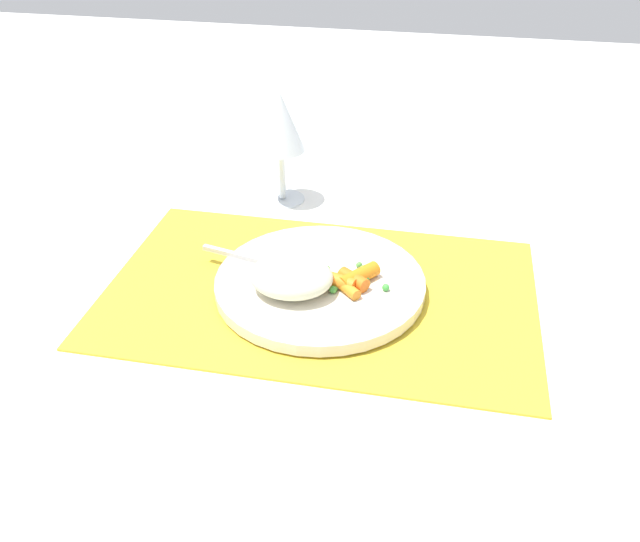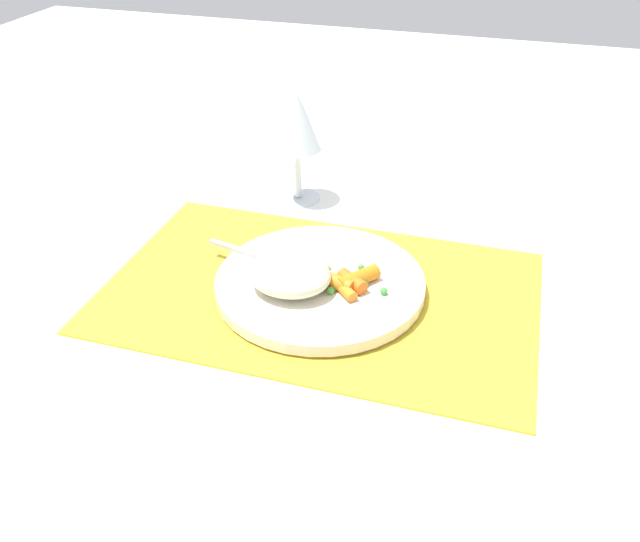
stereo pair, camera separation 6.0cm
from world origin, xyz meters
name	(u,v)px [view 1 (the left image)]	position (x,y,z in m)	size (l,w,h in m)	color
ground_plane	(320,293)	(0.00, 0.00, 0.00)	(2.40, 2.40, 0.00)	white
placemat	(320,290)	(0.00, 0.00, 0.00)	(0.49, 0.31, 0.01)	gold
plate	(320,283)	(0.00, 0.00, 0.01)	(0.24, 0.24, 0.01)	silver
rice_mound	(291,276)	(-0.03, -0.03, 0.04)	(0.09, 0.08, 0.04)	beige
carrot_portion	(350,280)	(0.04, -0.01, 0.03)	(0.07, 0.06, 0.02)	orange
pea_scatter	(339,279)	(0.02, 0.00, 0.02)	(0.09, 0.06, 0.01)	#55A745
fork	(291,269)	(-0.04, 0.01, 0.02)	(0.19, 0.05, 0.01)	silver
wine_glass	(280,125)	(-0.10, 0.22, 0.11)	(0.07, 0.07, 0.16)	silver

